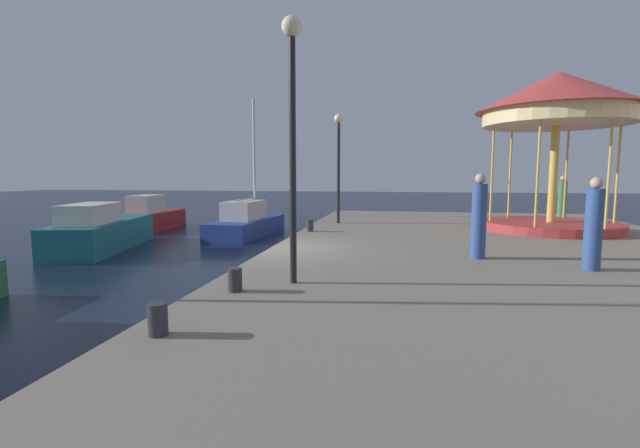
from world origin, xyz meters
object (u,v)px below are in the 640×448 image
person_near_carousel (479,219)px  lamp_post_mid_promenade (339,149)px  person_far_corner (594,227)px  lamp_post_near_edge (292,106)px  motorboat_red (151,217)px  bollard_north (158,319)px  sailboat_blue (246,222)px  bollard_south (235,280)px  motorboat_teal (101,231)px  bollard_center (310,226)px  carousel (557,113)px  person_mid_promenade (562,200)px

person_near_carousel → lamp_post_mid_promenade: bearing=121.6°
person_far_corner → person_near_carousel: person_near_carousel is taller
lamp_post_mid_promenade → lamp_post_near_edge: bearing=-86.9°
motorboat_red → bollard_north: (9.35, -15.40, 0.35)m
lamp_post_mid_promenade → sailboat_blue: bearing=161.7°
bollard_south → motorboat_teal: bearing=137.1°
motorboat_teal → bollard_center: bearing=3.3°
carousel → bollard_south: size_ratio=13.63×
bollard_center → person_mid_promenade: person_mid_promenade is taller
sailboat_blue → person_far_corner: bearing=-40.8°
motorboat_red → person_mid_promenade: 19.03m
bollard_south → person_far_corner: size_ratio=0.21×
bollard_center → carousel: bearing=12.3°
bollard_north → lamp_post_mid_promenade: bearing=87.8°
carousel → bollard_center: bearing=-167.7°
person_mid_promenade → person_near_carousel: bearing=-117.9°
bollard_south → person_far_corner: bearing=23.6°
lamp_post_near_edge → person_near_carousel: lamp_post_near_edge is taller
person_far_corner → bollard_north: bearing=-143.8°
lamp_post_mid_promenade → person_mid_promenade: bearing=14.7°
sailboat_blue → lamp_post_near_edge: sailboat_blue is taller
motorboat_teal → bollard_north: 12.42m
motorboat_teal → bollard_south: (8.07, -7.49, 0.32)m
person_near_carousel → person_mid_promenade: (4.92, 9.30, -0.03)m
lamp_post_mid_promenade → carousel: bearing=-7.2°
lamp_post_mid_promenade → bollard_south: 11.07m
motorboat_red → lamp_post_near_edge: lamp_post_near_edge is taller
lamp_post_near_edge → person_mid_promenade: bearing=55.1°
person_near_carousel → person_mid_promenade: person_near_carousel is taller
bollard_south → person_mid_promenade: bearing=54.2°
person_far_corner → bollard_south: bearing=-156.4°
carousel → lamp_post_mid_promenade: 7.84m
bollard_south → person_near_carousel: person_near_carousel is taller
bollard_center → person_far_corner: size_ratio=0.21×
person_mid_promenade → motorboat_teal: bearing=-162.2°
sailboat_blue → lamp_post_near_edge: 12.90m
carousel → person_mid_promenade: (1.48, 3.38, -3.16)m
sailboat_blue → person_far_corner: 14.26m
carousel → person_far_corner: 7.66m
sailboat_blue → person_far_corner: size_ratio=3.29×
person_near_carousel → person_mid_promenade: size_ratio=1.04×
motorboat_red → lamp_post_near_edge: bearing=-50.4°
lamp_post_near_edge → carousel: bearing=51.5°
motorboat_teal → bollard_south: 11.01m
motorboat_red → person_far_corner: 19.25m
bollard_south → bollard_center: 7.94m
person_far_corner → motorboat_red: bearing=147.2°
bollard_south → bollard_north: bearing=-95.1°
motorboat_teal → lamp_post_mid_promenade: bearing=21.1°
bollard_center → person_near_carousel: size_ratio=0.20×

